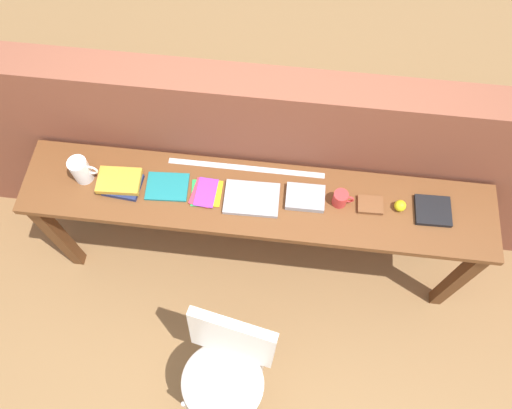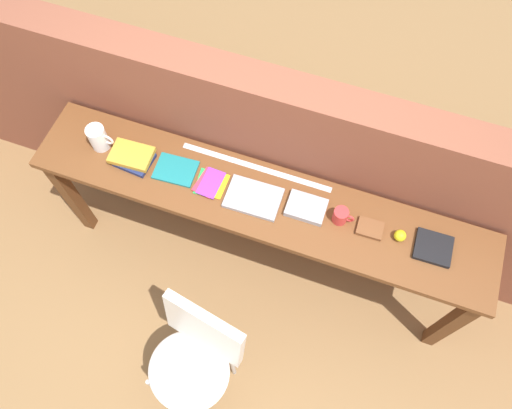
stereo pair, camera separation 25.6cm
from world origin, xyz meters
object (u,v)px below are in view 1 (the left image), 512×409
object	(u,v)px
chair_white_moulded	(226,368)
book_open_centre	(252,199)
book_stack_leftmost	(121,183)
sports_ball_small	(400,206)
leather_journal_brown	(370,205)
pamphlet_pile_colourful	(206,193)
book_repair_rightmost	(433,211)
pitcher_white	(81,170)
magazine_cycling	(167,187)
mug	(341,199)

from	to	relation	value
chair_white_moulded	book_open_centre	world-z (taller)	book_open_centre
book_stack_leftmost	sports_ball_small	size ratio (longest dim) A/B	3.82
book_stack_leftmost	sports_ball_small	xyz separation A→B (m)	(1.46, 0.03, 0.00)
book_stack_leftmost	leather_journal_brown	bearing A→B (deg)	1.19
sports_ball_small	chair_white_moulded	bearing A→B (deg)	-133.74
chair_white_moulded	leather_journal_brown	distance (m)	1.12
pamphlet_pile_colourful	book_repair_rightmost	world-z (taller)	book_repair_rightmost
pitcher_white	magazine_cycling	size ratio (longest dim) A/B	0.84
book_open_centre	book_repair_rightmost	distance (m)	0.94
magazine_cycling	book_open_centre	xyz separation A→B (m)	(0.45, -0.02, 0.01)
pitcher_white	book_stack_leftmost	distance (m)	0.21
pitcher_white	mug	distance (m)	1.35
magazine_cycling	leather_journal_brown	world-z (taller)	leather_journal_brown
book_repair_rightmost	mug	bearing A→B (deg)	178.63
magazine_cycling	book_open_centre	size ratio (longest dim) A/B	0.77
book_stack_leftmost	pamphlet_pile_colourful	world-z (taller)	book_stack_leftmost
pitcher_white	pamphlet_pile_colourful	bearing A→B (deg)	-2.06
book_repair_rightmost	chair_white_moulded	bearing A→B (deg)	-140.79
book_stack_leftmost	book_repair_rightmost	bearing A→B (deg)	1.08
magazine_cycling	leather_journal_brown	size ratio (longest dim) A/B	1.69
book_open_centre	book_repair_rightmost	size ratio (longest dim) A/B	1.56
book_open_centre	pamphlet_pile_colourful	bearing A→B (deg)	176.76
leather_journal_brown	sports_ball_small	size ratio (longest dim) A/B	2.15
pamphlet_pile_colourful	magazine_cycling	bearing A→B (deg)	176.32
book_stack_leftmost	book_open_centre	bearing A→B (deg)	-0.52
chair_white_moulded	pamphlet_pile_colourful	bearing A→B (deg)	103.95
chair_white_moulded	book_stack_leftmost	distance (m)	1.11
pamphlet_pile_colourful	book_repair_rightmost	xyz separation A→B (m)	(1.18, 0.03, 0.01)
chair_white_moulded	book_open_centre	xyz separation A→B (m)	(0.04, 0.80, 0.37)
chair_white_moulded	leather_journal_brown	xyz separation A→B (m)	(0.65, 0.84, 0.37)
chair_white_moulded	pamphlet_pile_colourful	distance (m)	0.91
chair_white_moulded	pamphlet_pile_colourful	xyz separation A→B (m)	(-0.20, 0.81, 0.36)
book_open_centre	leather_journal_brown	distance (m)	0.61
pitcher_white	book_open_centre	distance (m)	0.90
magazine_cycling	leather_journal_brown	xyz separation A→B (m)	(1.06, 0.01, 0.01)
pitcher_white	leather_journal_brown	world-z (taller)	pitcher_white
magazine_cycling	mug	xyz separation A→B (m)	(0.91, 0.01, 0.04)
book_open_centre	book_stack_leftmost	bearing A→B (deg)	178.14
chair_white_moulded	pitcher_white	bearing A→B (deg)	135.79
leather_journal_brown	magazine_cycling	bearing A→B (deg)	179.03
book_open_centre	leather_journal_brown	xyz separation A→B (m)	(0.61, 0.03, 0.00)
magazine_cycling	sports_ball_small	xyz separation A→B (m)	(1.21, 0.02, 0.02)
book_stack_leftmost	book_repair_rightmost	size ratio (longest dim) A/B	1.27
mug	leather_journal_brown	size ratio (longest dim) A/B	0.85
chair_white_moulded	book_stack_leftmost	bearing A→B (deg)	128.90
book_open_centre	sports_ball_small	world-z (taller)	sports_ball_small
magazine_cycling	book_open_centre	world-z (taller)	book_open_centre
magazine_cycling	pamphlet_pile_colourful	xyz separation A→B (m)	(0.21, -0.01, 0.00)
book_open_centre	leather_journal_brown	size ratio (longest dim) A/B	2.18
book_open_centre	leather_journal_brown	world-z (taller)	same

